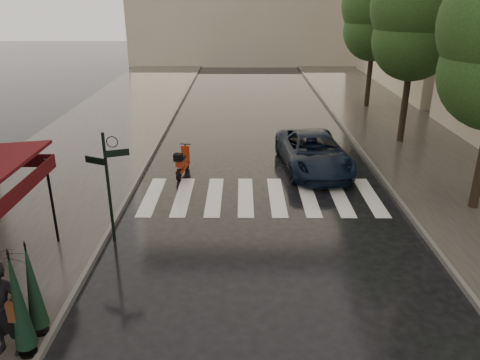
{
  "coord_description": "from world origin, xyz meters",
  "views": [
    {
      "loc": [
        2.32,
        -8.36,
        6.38
      ],
      "look_at": [
        2.27,
        4.02,
        1.4
      ],
      "focal_mm": 35.0,
      "sensor_mm": 36.0,
      "label": 1
    }
  ],
  "objects_px": {
    "parasol_front": "(18,301)",
    "parked_car": "(314,152)",
    "scooter": "(182,163)",
    "parasol_back": "(33,286)"
  },
  "relations": [
    {
      "from": "parked_car",
      "to": "parasol_back",
      "type": "xyz_separation_m",
      "value": [
        -6.73,
        -9.58,
        0.5
      ]
    },
    {
      "from": "parasol_front",
      "to": "parked_car",
      "type": "bearing_deg",
      "value": 56.5
    },
    {
      "from": "parasol_back",
      "to": "scooter",
      "type": "bearing_deg",
      "value": 78.83
    },
    {
      "from": "parasol_front",
      "to": "parasol_back",
      "type": "bearing_deg",
      "value": 90.0
    },
    {
      "from": "parked_car",
      "to": "parasol_back",
      "type": "relative_size",
      "value": 2.49
    },
    {
      "from": "scooter",
      "to": "parked_car",
      "type": "xyz_separation_m",
      "value": [
        4.98,
        0.69,
        0.21
      ]
    },
    {
      "from": "scooter",
      "to": "parked_car",
      "type": "bearing_deg",
      "value": 16.2
    },
    {
      "from": "parasol_front",
      "to": "scooter",
      "type": "bearing_deg",
      "value": 79.51
    },
    {
      "from": "scooter",
      "to": "parasol_front",
      "type": "distance_m",
      "value": 9.68
    },
    {
      "from": "parked_car",
      "to": "parasol_front",
      "type": "xyz_separation_m",
      "value": [
        -6.73,
        -10.17,
        0.6
      ]
    }
  ]
}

